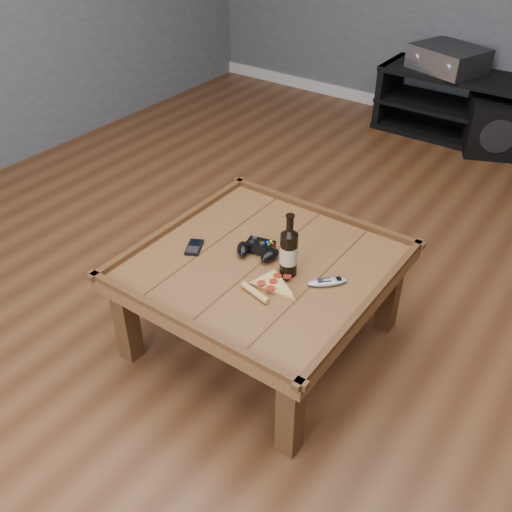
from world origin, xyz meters
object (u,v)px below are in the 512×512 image
Objects in this scene: game_controller at (258,250)px; smartphone at (194,247)px; subwoofer at (495,126)px; remote_control at (327,282)px; pizza_slice at (271,285)px; av_receiver at (448,58)px; media_console at (470,109)px; coffee_table at (262,273)px; beer_bottle at (289,251)px.

game_controller reaches higher than smartphone.
subwoofer is (0.27, 2.63, -0.28)m from game_controller.
game_controller is 0.34m from remote_control.
game_controller reaches higher than pizza_slice.
media_console is at bearing 21.18° from av_receiver.
pizza_slice is 2.24× the size of smartphone.
smartphone reaches higher than subwoofer.
av_receiver is (-0.24, 2.74, 0.19)m from coffee_table.
beer_bottle reaches higher than pizza_slice.
pizza_slice is at bearing -63.03° from av_receiver.
game_controller is at bearing -66.13° from av_receiver.
pizza_slice is 0.48× the size of av_receiver.
beer_bottle is at bearing 98.86° from pizza_slice.
subwoofer is at bearing 9.22° from av_receiver.
smartphone is at bearing -170.37° from pizza_slice.
av_receiver is at bearing 94.99° from coffee_table.
av_receiver is 1.14× the size of subwoofer.
av_receiver is at bearing 81.12° from game_controller.
coffee_table is 0.21m from beer_bottle.
media_console is 0.25m from subwoofer.
av_receiver is (-0.20, 2.71, 0.11)m from game_controller.
game_controller reaches higher than coffee_table.
coffee_table is at bearing -46.32° from game_controller.
av_receiver reaches higher than smartphone.
coffee_table is at bearing -130.13° from remote_control.
remote_control is (0.34, -0.00, -0.01)m from game_controller.
beer_bottle reaches higher than remote_control.
pizza_slice is 1.90× the size of remote_control.
beer_bottle is at bearing -24.10° from game_controller.
av_receiver is at bearing -178.58° from media_console.
beer_bottle reaches higher than game_controller.
subwoofer is (0.22, -0.09, -0.05)m from media_console.
pizza_slice is 2.89m from av_receiver.
av_receiver is (-0.54, 2.72, 0.12)m from remote_control.
smartphone is 0.60m from remote_control.
game_controller is at bearing 168.89° from beer_bottle.
coffee_table is 0.18m from pizza_slice.
coffee_table is 3.60× the size of pizza_slice.
beer_bottle is at bearing -115.59° from subwoofer.
pizza_slice is at bearing -44.06° from coffee_table.
media_console reaches higher than coffee_table.
subwoofer is at bearing 71.18° from game_controller.
coffee_table is 2.75m from media_console.
game_controller reaches higher than remote_control.
coffee_table reaches higher than smartphone.
media_console is 10.96× the size of smartphone.
beer_bottle is at bearing -2.18° from coffee_table.
media_console reaches higher than pizza_slice.
smartphone is at bearing -124.26° from subwoofer.
remote_control is 2.77m from av_receiver.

